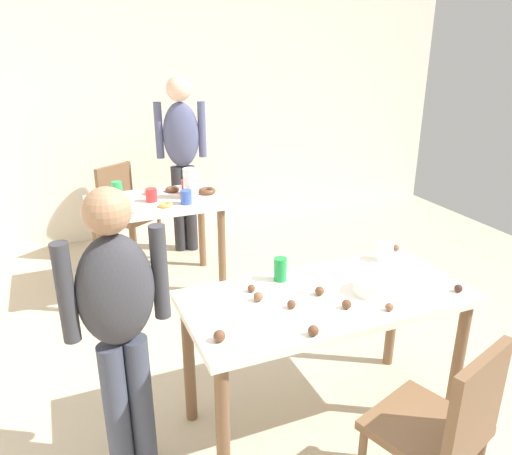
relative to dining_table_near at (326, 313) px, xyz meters
name	(u,v)px	position (x,y,z in m)	size (l,w,h in m)	color
ground_plane	(315,425)	(-0.05, -0.04, -0.65)	(6.40, 6.40, 0.00)	tan
wall_back	(163,104)	(-0.05, 3.16, 0.65)	(6.40, 0.10, 2.60)	beige
dining_table_near	(326,313)	(0.00, 0.00, 0.00)	(1.39, 0.66, 0.75)	silver
dining_table_far	(156,215)	(-0.46, 1.83, -0.02)	(1.01, 0.67, 0.75)	silver
chair_near_table	(444,425)	(0.13, -0.70, -0.15)	(0.51, 0.51, 0.87)	brown
chair_far_table	(125,208)	(-0.61, 2.50, -0.15)	(0.56, 0.56, 0.87)	brown
person_girl_near	(119,318)	(-0.98, 0.04, 0.17)	(0.46, 0.24, 1.39)	#383D4C
person_adult_far	(182,149)	(-0.06, 2.51, 0.33)	(0.45, 0.27, 1.62)	#28282D
mixing_bowl	(372,286)	(0.21, -0.06, 0.14)	(0.18, 0.18, 0.07)	white
soda_can	(280,269)	(-0.14, 0.23, 0.16)	(0.07, 0.07, 0.12)	#198438
fork_near	(200,304)	(-0.60, 0.14, 0.10)	(0.17, 0.02, 0.01)	silver
cup_near_0	(385,252)	(0.50, 0.23, 0.15)	(0.09, 0.09, 0.10)	white
cake_ball_0	(258,297)	(-0.33, 0.07, 0.13)	(0.05, 0.05, 0.05)	brown
cake_ball_1	(458,288)	(0.61, -0.22, 0.12)	(0.04, 0.04, 0.04)	#3D2319
cake_ball_2	(347,304)	(0.01, -0.15, 0.12)	(0.05, 0.05, 0.05)	brown
cake_ball_3	(320,291)	(-0.04, 0.01, 0.12)	(0.05, 0.05, 0.05)	brown
cake_ball_4	(313,331)	(-0.23, -0.29, 0.13)	(0.05, 0.05, 0.05)	brown
cake_ball_5	(219,336)	(-0.61, -0.18, 0.13)	(0.05, 0.05, 0.05)	brown
cake_ball_6	(389,307)	(0.18, -0.24, 0.12)	(0.04, 0.04, 0.04)	brown
cake_ball_7	(292,304)	(-0.22, -0.05, 0.12)	(0.04, 0.04, 0.04)	brown
cake_ball_8	(396,248)	(0.64, 0.31, 0.12)	(0.04, 0.04, 0.04)	brown
cake_ball_9	(251,288)	(-0.33, 0.17, 0.12)	(0.04, 0.04, 0.04)	brown
pitcher_far	(191,183)	(-0.19, 1.77, 0.22)	(0.11, 0.11, 0.24)	white
cup_far_0	(186,187)	(-0.19, 1.89, 0.16)	(0.07, 0.07, 0.12)	red
cup_far_1	(117,189)	(-0.71, 2.03, 0.16)	(0.08, 0.08, 0.12)	green
cup_far_2	(151,195)	(-0.49, 1.80, 0.15)	(0.09, 0.09, 0.10)	red
cup_far_3	(186,197)	(-0.26, 1.64, 0.15)	(0.08, 0.08, 0.10)	#3351B2
donut_far_0	(136,209)	(-0.64, 1.61, 0.12)	(0.12, 0.12, 0.04)	white
donut_far_1	(151,192)	(-0.45, 1.99, 0.12)	(0.12, 0.12, 0.03)	pink
donut_far_2	(172,189)	(-0.28, 2.00, 0.12)	(0.12, 0.12, 0.03)	brown
donut_far_3	(121,200)	(-0.71, 1.87, 0.12)	(0.12, 0.12, 0.03)	brown
donut_far_4	(166,205)	(-0.42, 1.63, 0.12)	(0.10, 0.10, 0.03)	gold
donut_far_5	(207,191)	(-0.04, 1.83, 0.12)	(0.14, 0.14, 0.04)	brown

